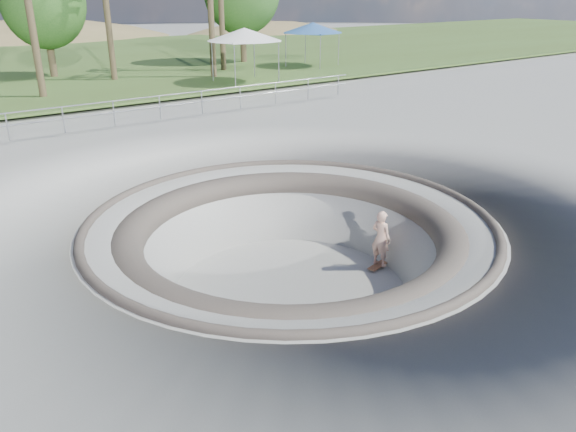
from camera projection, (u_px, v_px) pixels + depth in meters
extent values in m
plane|color=#9E9E99|center=(290.00, 221.00, 14.00)|extent=(180.00, 180.00, 0.00)
torus|color=#9E9E99|center=(290.00, 291.00, 14.75)|extent=(14.00, 14.00, 4.00)
cylinder|color=#9E9E99|center=(290.00, 289.00, 14.73)|extent=(6.60, 6.60, 0.10)
torus|color=#504740|center=(290.00, 221.00, 14.00)|extent=(10.24, 10.24, 0.24)
torus|color=#504740|center=(290.00, 237.00, 14.17)|extent=(8.91, 8.91, 0.81)
cube|color=#405B24|center=(2.00, 67.00, 39.30)|extent=(180.00, 36.00, 0.12)
ellipsoid|color=olive|center=(42.00, 109.00, 66.14)|extent=(61.60, 44.00, 28.60)
ellipsoid|color=olive|center=(269.00, 76.00, 74.03)|extent=(42.00, 30.00, 19.50)
cylinder|color=gray|center=(113.00, 101.00, 22.51)|extent=(25.00, 0.05, 0.05)
cylinder|color=gray|center=(114.00, 112.00, 22.68)|extent=(25.00, 0.05, 0.05)
cube|color=#965C3C|center=(379.00, 265.00, 15.74)|extent=(0.88, 0.41, 0.02)
cylinder|color=#B3B3B8|center=(379.00, 266.00, 15.76)|extent=(0.07, 0.18, 0.04)
cylinder|color=#B3B3B8|center=(379.00, 266.00, 15.76)|extent=(0.07, 0.18, 0.04)
cylinder|color=silver|center=(379.00, 266.00, 15.76)|extent=(0.07, 0.04, 0.07)
cylinder|color=silver|center=(379.00, 266.00, 15.76)|extent=(0.07, 0.04, 0.07)
cylinder|color=silver|center=(379.00, 266.00, 15.76)|extent=(0.07, 0.04, 0.07)
cylinder|color=silver|center=(379.00, 266.00, 15.76)|extent=(0.07, 0.04, 0.07)
imported|color=beige|center=(381.00, 238.00, 15.43)|extent=(0.47, 0.64, 1.62)
cylinder|color=gray|center=(237.00, 67.00, 30.61)|extent=(0.06, 0.06, 2.22)
cylinder|color=gray|center=(279.00, 63.00, 32.15)|extent=(0.06, 0.06, 2.22)
cylinder|color=gray|center=(212.00, 62.00, 32.71)|extent=(0.06, 0.06, 2.22)
cylinder|color=gray|center=(252.00, 59.00, 34.26)|extent=(0.06, 0.06, 2.22)
cube|color=white|center=(245.00, 41.00, 31.98)|extent=(3.20, 3.20, 0.08)
cone|color=white|center=(244.00, 34.00, 31.84)|extent=(5.98, 5.98, 0.71)
cylinder|color=gray|center=(309.00, 53.00, 37.52)|extent=(0.06, 0.06, 2.14)
cylinder|color=gray|center=(340.00, 51.00, 39.01)|extent=(0.06, 0.06, 2.14)
cylinder|color=gray|center=(285.00, 50.00, 39.55)|extent=(0.06, 0.06, 2.14)
cylinder|color=gray|center=(315.00, 47.00, 41.04)|extent=(0.06, 0.06, 2.14)
cube|color=#2E5DA7|center=(313.00, 33.00, 38.84)|extent=(3.80, 3.80, 0.08)
cone|color=#2E5DA7|center=(313.00, 28.00, 38.71)|extent=(5.35, 5.35, 0.68)
cylinder|color=brown|center=(107.00, 11.00, 32.32)|extent=(0.36, 0.36, 8.00)
cylinder|color=brown|center=(50.00, 44.00, 34.20)|extent=(0.44, 0.44, 4.12)
ellipsoid|color=#24561D|center=(43.00, 3.00, 33.32)|extent=(4.92, 4.47, 5.37)
cylinder|color=brown|center=(243.00, 30.00, 41.05)|extent=(0.44, 0.44, 4.72)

